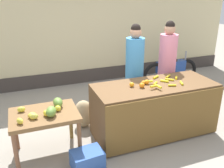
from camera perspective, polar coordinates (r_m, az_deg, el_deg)
name	(u,v)px	position (r m, az deg, el deg)	size (l,w,h in m)	color
ground_plane	(134,135)	(4.46, 4.99, -11.62)	(24.00, 24.00, 0.00)	gray
market_wall_back	(86,29)	(6.61, -5.98, 12.35)	(8.53, 0.23, 2.88)	beige
fruit_stall_counter	(154,109)	(4.37, 9.58, -5.68)	(2.07, 0.87, 0.91)	brown
side_table_wooden	(45,119)	(3.81, -15.16, -7.70)	(0.97, 0.72, 0.71)	brown
banana_bunch_pile	(164,81)	(4.29, 11.78, 0.59)	(0.73, 0.59, 0.07)	gold
orange_pile	(141,84)	(4.08, 6.65, 0.05)	(0.36, 0.19, 0.09)	orange
mango_papaya_pile	(49,109)	(3.73, -14.29, -5.57)	(0.69, 0.51, 0.14)	yellow
vendor_woman_blue_shirt	(134,72)	(4.72, 5.13, 2.68)	(0.34, 0.34, 1.82)	#33333D
vendor_woman_pink_shirt	(167,68)	(5.05, 12.39, 3.64)	(0.34, 0.34, 1.84)	#33333D
parked_motorcycle	(171,70)	(6.66, 13.24, 3.08)	(1.60, 0.18, 0.88)	black
produce_crate	(87,159)	(3.71, -5.66, -16.77)	(0.44, 0.32, 0.26)	#3359A5
produce_sack	(84,114)	(4.61, -6.50, -6.77)	(0.36, 0.30, 0.52)	tan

